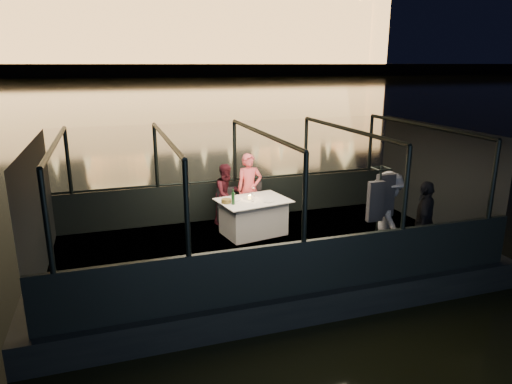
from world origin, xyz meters
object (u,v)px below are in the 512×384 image
object	(u,v)px
person_man_maroon	(227,192)
passenger_stripe	(388,214)
person_woman_coral	(249,191)
chair_port_left	(228,207)
dining_table_central	(253,217)
passenger_dark	(424,217)
chair_port_right	(255,206)
coat_stand	(377,217)
wine_bottle	(233,197)

from	to	relation	value
person_man_maroon	passenger_stripe	distance (m)	3.66
person_woman_coral	person_man_maroon	bearing A→B (deg)	169.05
person_woman_coral	passenger_stripe	xyz separation A→B (m)	(1.89, -2.65, 0.10)
chair_port_left	person_man_maroon	xyz separation A→B (m)	(0.04, 0.18, 0.30)
dining_table_central	passenger_dark	distance (m)	3.47
chair_port_right	person_woman_coral	world-z (taller)	person_woman_coral
coat_stand	chair_port_left	bearing A→B (deg)	125.94
person_man_maroon	wine_bottle	bearing A→B (deg)	-121.37
passenger_dark	wine_bottle	distance (m)	3.71
dining_table_central	person_man_maroon	xyz separation A→B (m)	(-0.36, 0.85, 0.36)
person_woman_coral	passenger_stripe	size ratio (longest dim) A/B	0.97
person_woman_coral	passenger_dark	distance (m)	3.87
chair_port_right	passenger_stripe	size ratio (longest dim) A/B	0.58
person_woman_coral	wine_bottle	size ratio (longest dim) A/B	5.10
coat_stand	passenger_stripe	bearing A→B (deg)	32.31
chair_port_left	passenger_stripe	world-z (taller)	passenger_stripe
passenger_dark	chair_port_left	bearing A→B (deg)	-91.75
chair_port_right	person_man_maroon	world-z (taller)	person_man_maroon
chair_port_left	passenger_dark	world-z (taller)	passenger_dark
person_man_maroon	wine_bottle	distance (m)	1.04
chair_port_left	chair_port_right	size ratio (longest dim) A/B	0.88
dining_table_central	coat_stand	xyz separation A→B (m)	(1.65, -2.16, 0.51)
person_man_maroon	passenger_dark	bearing A→B (deg)	-71.37
chair_port_left	person_woman_coral	xyz separation A→B (m)	(0.54, 0.06, 0.30)
chair_port_left	dining_table_central	bearing A→B (deg)	-62.87
dining_table_central	passenger_stripe	distance (m)	2.83
person_woman_coral	passenger_stripe	bearing A→B (deg)	-51.95
chair_port_right	chair_port_left	bearing A→B (deg)	173.93
dining_table_central	passenger_dark	xyz separation A→B (m)	(2.55, -2.30, 0.47)
chair_port_left	person_woman_coral	size ratio (longest dim) A/B	0.52
person_man_maroon	passenger_stripe	size ratio (longest dim) A/B	0.84
wine_bottle	coat_stand	bearing A→B (deg)	-42.75
person_man_maroon	passenger_stripe	xyz separation A→B (m)	(2.39, -2.77, 0.10)
passenger_dark	wine_bottle	size ratio (longest dim) A/B	4.86
dining_table_central	passenger_dark	world-z (taller)	passenger_dark
person_woman_coral	passenger_dark	xyz separation A→B (m)	(2.41, -3.03, 0.10)
passenger_dark	person_man_maroon	bearing A→B (deg)	-93.77
chair_port_left	passenger_dark	distance (m)	4.21
passenger_dark	person_woman_coral	bearing A→B (deg)	-98.00
chair_port_right	person_woman_coral	size ratio (longest dim) A/B	0.59
wine_bottle	chair_port_left	bearing A→B (deg)	83.74
passenger_stripe	passenger_dark	bearing A→B (deg)	-108.93
chair_port_right	person_man_maroon	distance (m)	0.70
passenger_dark	coat_stand	bearing A→B (deg)	-55.65
chair_port_right	coat_stand	world-z (taller)	coat_stand
chair_port_right	coat_stand	size ratio (longest dim) A/B	0.52
chair_port_left	passenger_dark	xyz separation A→B (m)	(2.95, -2.97, 0.40)
person_man_maroon	passenger_dark	size ratio (longest dim) A/B	0.91
coat_stand	person_man_maroon	distance (m)	3.62
passenger_stripe	chair_port_right	bearing A→B (deg)	54.23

